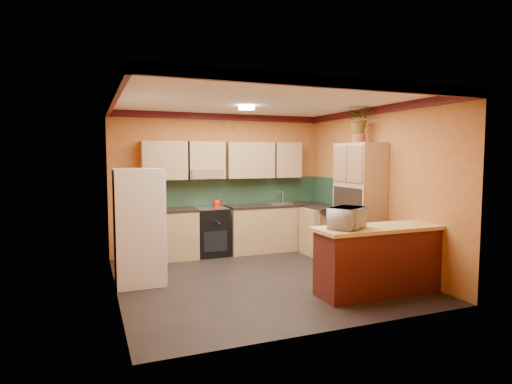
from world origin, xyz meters
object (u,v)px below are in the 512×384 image
pantry (359,205)px  breakfast_bar (380,261)px  microwave (347,218)px  base_cabinets_back (242,230)px  stove (211,232)px  fridge (139,227)px

pantry → breakfast_bar: bearing=-113.2°
pantry → microwave: pantry is taller
pantry → breakfast_bar: pantry is taller
base_cabinets_back → microwave: 3.11m
stove → pantry: pantry is taller
stove → breakfast_bar: 3.40m
base_cabinets_back → fridge: fridge is taller
pantry → breakfast_bar: 1.57m
breakfast_bar → microwave: size_ratio=3.52×
breakfast_bar → microwave: bearing=180.0°
fridge → breakfast_bar: 3.48m
pantry → microwave: bearing=-130.2°
breakfast_bar → pantry: bearing=66.8°
microwave → stove: bearing=75.6°
pantry → fridge: bearing=174.6°
fridge → microwave: (2.48, -1.67, 0.22)m
stove → fridge: fridge is taller
fridge → stove: bearing=42.6°
stove → breakfast_bar: bearing=-62.8°
base_cabinets_back → breakfast_bar: 3.17m
breakfast_bar → microwave: (-0.55, 0.00, 0.63)m
stove → microwave: 3.25m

